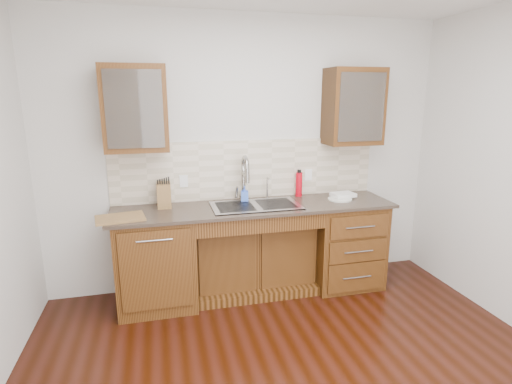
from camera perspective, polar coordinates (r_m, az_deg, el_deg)
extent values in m
cube|color=silver|center=(4.09, -1.36, 5.39)|extent=(4.00, 0.10, 2.70)
cube|color=#593014|center=(3.90, -14.02, -9.42)|extent=(0.70, 0.62, 0.88)
cube|color=#593014|center=(4.11, -0.44, -9.09)|extent=(1.20, 0.44, 0.70)
cube|color=#593014|center=(4.31, 12.33, -7.04)|extent=(0.70, 0.62, 0.88)
cube|color=#84705B|center=(3.83, -0.09, -2.16)|extent=(2.70, 0.65, 0.03)
cube|color=beige|center=(4.06, -1.16, 3.24)|extent=(2.70, 0.02, 0.59)
cube|color=#9E9EA5|center=(3.84, -0.04, -3.23)|extent=(0.84, 0.46, 0.19)
cylinder|color=#999993|center=(3.97, -1.82, 1.59)|extent=(0.04, 0.04, 0.40)
cylinder|color=#999993|center=(4.05, 1.62, 0.70)|extent=(0.02, 0.02, 0.24)
cube|color=#593014|center=(3.74, -16.86, 11.32)|extent=(0.55, 0.34, 0.75)
cube|color=#593014|center=(4.20, 13.72, 11.74)|extent=(0.55, 0.34, 0.75)
cube|color=white|center=(3.97, -10.29, 1.54)|extent=(0.08, 0.01, 0.12)
cube|color=white|center=(4.25, 7.47, 2.45)|extent=(0.08, 0.01, 0.12)
imported|color=#406AE6|center=(3.94, -1.62, -0.27)|extent=(0.09, 0.09, 0.16)
cylinder|color=#C20313|center=(4.17, 6.15, 1.08)|extent=(0.07, 0.07, 0.25)
cylinder|color=silver|center=(4.12, 11.91, -0.99)|extent=(0.25, 0.25, 0.01)
cube|color=beige|center=(4.20, 12.33, -0.38)|extent=(0.25, 0.19, 0.04)
cube|color=brown|center=(3.86, -13.01, -0.40)|extent=(0.13, 0.21, 0.23)
cube|color=#985B2F|center=(3.61, -18.85, -3.53)|extent=(0.44, 0.34, 0.02)
imported|color=white|center=(3.75, -19.20, 10.35)|extent=(0.15, 0.15, 0.09)
imported|color=silver|center=(3.74, -15.51, 10.53)|extent=(0.12, 0.12, 0.09)
imported|color=white|center=(4.14, 11.79, 11.06)|extent=(0.12, 0.12, 0.09)
imported|color=white|center=(4.26, 15.14, 11.00)|extent=(0.13, 0.13, 0.10)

